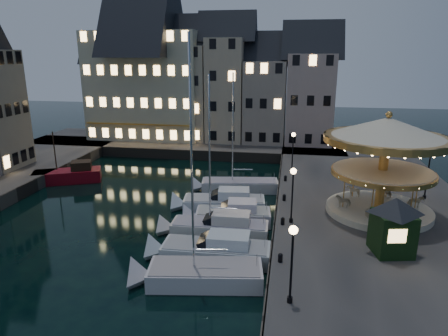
% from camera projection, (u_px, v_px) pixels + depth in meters
% --- Properties ---
extents(ground, '(160.00, 160.00, 0.00)m').
position_uv_depth(ground, '(193.00, 237.00, 30.06)').
color(ground, black).
rests_on(ground, ground).
extents(quay_east, '(16.00, 56.00, 1.30)m').
position_uv_depth(quay_east, '(373.00, 211.00, 33.34)').
color(quay_east, '#474442').
rests_on(quay_east, ground).
extents(quay_north, '(44.00, 12.00, 1.30)m').
position_uv_depth(quay_north, '(186.00, 144.00, 57.69)').
color(quay_north, '#474442').
rests_on(quay_north, ground).
extents(quaywall_e, '(0.15, 44.00, 1.30)m').
position_uv_depth(quaywall_e, '(277.00, 205.00, 34.62)').
color(quaywall_e, '#47423A').
rests_on(quaywall_e, ground).
extents(quaywall_n, '(48.00, 0.15, 1.30)m').
position_uv_depth(quaywall_n, '(189.00, 155.00, 51.69)').
color(quaywall_n, '#47423A').
rests_on(quaywall_n, ground).
extents(streetlamp_a, '(0.44, 0.44, 4.17)m').
position_uv_depth(streetlamp_a, '(292.00, 253.00, 19.28)').
color(streetlamp_a, black).
rests_on(streetlamp_a, quay_east).
extents(streetlamp_b, '(0.44, 0.44, 4.17)m').
position_uv_depth(streetlamp_b, '(293.00, 187.00, 28.75)').
color(streetlamp_b, black).
rests_on(streetlamp_b, quay_east).
extents(streetlamp_c, '(0.44, 0.44, 4.17)m').
position_uv_depth(streetlamp_c, '(293.00, 146.00, 41.55)').
color(streetlamp_c, black).
rests_on(streetlamp_c, quay_east).
extents(streetlamp_d, '(0.44, 0.44, 4.17)m').
position_uv_depth(streetlamp_d, '(429.00, 168.00, 33.59)').
color(streetlamp_d, black).
rests_on(streetlamp_d, quay_east).
extents(bollard_a, '(0.30, 0.30, 0.57)m').
position_uv_depth(bollard_a, '(280.00, 257.00, 23.83)').
color(bollard_a, black).
rests_on(bollard_a, quay_east).
extents(bollard_b, '(0.30, 0.30, 0.57)m').
position_uv_depth(bollard_b, '(283.00, 221.00, 29.04)').
color(bollard_b, black).
rests_on(bollard_b, quay_east).
extents(bollard_c, '(0.30, 0.30, 0.57)m').
position_uv_depth(bollard_c, '(284.00, 197.00, 33.78)').
color(bollard_c, black).
rests_on(bollard_c, quay_east).
extents(bollard_d, '(0.30, 0.30, 0.57)m').
position_uv_depth(bollard_d, '(285.00, 178.00, 39.00)').
color(bollard_d, black).
rests_on(bollard_d, quay_east).
extents(townhouse_na, '(5.50, 8.00, 12.80)m').
position_uv_depth(townhouse_na, '(113.00, 92.00, 59.45)').
color(townhouse_na, slate).
rests_on(townhouse_na, quay_north).
extents(townhouse_nb, '(6.16, 8.00, 13.80)m').
position_uv_depth(townhouse_nb, '(148.00, 89.00, 58.44)').
color(townhouse_nb, slate).
rests_on(townhouse_nb, quay_north).
extents(townhouse_nc, '(6.82, 8.00, 14.80)m').
position_uv_depth(townhouse_nc, '(188.00, 86.00, 57.34)').
color(townhouse_nc, tan).
rests_on(townhouse_nc, quay_north).
extents(townhouse_nd, '(5.50, 8.00, 15.80)m').
position_uv_depth(townhouse_nd, '(227.00, 83.00, 56.29)').
color(townhouse_nd, tan).
rests_on(townhouse_nd, quay_north).
extents(townhouse_ne, '(6.16, 8.00, 12.80)m').
position_uv_depth(townhouse_ne, '(265.00, 95.00, 55.84)').
color(townhouse_ne, gray).
rests_on(townhouse_ne, quay_north).
extents(townhouse_nf, '(6.82, 8.00, 13.80)m').
position_uv_depth(townhouse_nf, '(310.00, 92.00, 54.74)').
color(townhouse_nf, '#B69A8F').
rests_on(townhouse_nf, quay_north).
extents(hotel_corner, '(17.60, 9.00, 16.80)m').
position_uv_depth(hotel_corner, '(147.00, 79.00, 58.02)').
color(hotel_corner, beige).
rests_on(hotel_corner, quay_north).
extents(motorboat_a, '(7.94, 3.62, 13.15)m').
position_uv_depth(motorboat_a, '(196.00, 275.00, 23.91)').
color(motorboat_a, silver).
rests_on(motorboat_a, ground).
extents(motorboat_b, '(8.22, 2.54, 2.15)m').
position_uv_depth(motorboat_b, '(210.00, 251.00, 26.60)').
color(motorboat_b, silver).
rests_on(motorboat_b, ground).
extents(motorboat_c, '(8.30, 2.31, 11.03)m').
position_uv_depth(motorboat_c, '(214.00, 228.00, 30.07)').
color(motorboat_c, silver).
rests_on(motorboat_c, ground).
extents(motorboat_d, '(7.10, 2.99, 2.15)m').
position_uv_depth(motorboat_d, '(228.00, 216.00, 32.36)').
color(motorboat_d, silver).
rests_on(motorboat_d, ground).
extents(motorboat_e, '(8.20, 3.22, 2.15)m').
position_uv_depth(motorboat_e, '(220.00, 203.00, 35.14)').
color(motorboat_e, silver).
rests_on(motorboat_e, ground).
extents(motorboat_f, '(8.69, 3.35, 11.48)m').
position_uv_depth(motorboat_f, '(234.00, 186.00, 40.02)').
color(motorboat_f, silver).
rests_on(motorboat_f, ground).
extents(red_fishing_boat, '(7.22, 4.90, 5.75)m').
position_uv_depth(red_fishing_boat, '(69.00, 176.00, 42.82)').
color(red_fishing_boat, maroon).
rests_on(red_fishing_boat, ground).
extents(carousel, '(9.12, 9.12, 7.98)m').
position_uv_depth(carousel, '(386.00, 148.00, 29.76)').
color(carousel, beige).
rests_on(carousel, quay_east).
extents(ticket_kiosk, '(3.53, 3.53, 4.14)m').
position_uv_depth(ticket_kiosk, '(394.00, 216.00, 24.36)').
color(ticket_kiosk, black).
rests_on(ticket_kiosk, quay_east).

